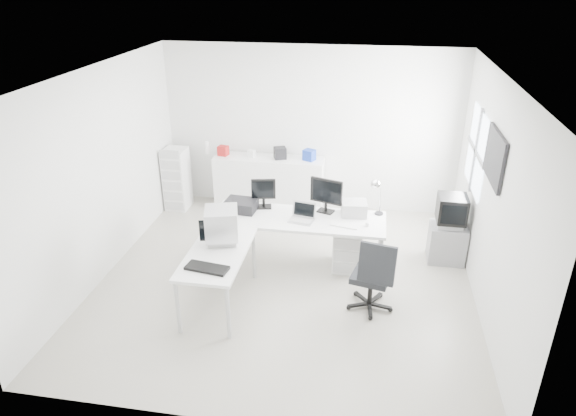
% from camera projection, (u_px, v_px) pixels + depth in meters
% --- Properties ---
extents(floor, '(5.00, 5.00, 0.01)m').
position_uv_depth(floor, '(286.00, 279.00, 7.09)').
color(floor, silver).
rests_on(floor, ground).
extents(ceiling, '(5.00, 5.00, 0.01)m').
position_uv_depth(ceiling, '(285.00, 74.00, 5.88)').
color(ceiling, white).
rests_on(ceiling, back_wall).
extents(back_wall, '(5.00, 0.02, 2.80)m').
position_uv_depth(back_wall, '(310.00, 130.00, 8.71)').
color(back_wall, silver).
rests_on(back_wall, floor).
extents(left_wall, '(0.02, 5.00, 2.80)m').
position_uv_depth(left_wall, '(101.00, 174.00, 6.86)').
color(left_wall, silver).
rests_on(left_wall, floor).
extents(right_wall, '(0.02, 5.00, 2.80)m').
position_uv_depth(right_wall, '(492.00, 200.00, 6.11)').
color(right_wall, silver).
rests_on(right_wall, floor).
extents(window, '(0.02, 1.20, 1.10)m').
position_uv_depth(window, '(476.00, 151.00, 7.10)').
color(window, white).
rests_on(window, right_wall).
extents(wall_picture, '(0.04, 0.90, 0.60)m').
position_uv_depth(wall_picture, '(495.00, 157.00, 5.99)').
color(wall_picture, black).
rests_on(wall_picture, right_wall).
extents(main_desk, '(2.40, 0.80, 0.75)m').
position_uv_depth(main_desk, '(299.00, 241.00, 7.30)').
color(main_desk, silver).
rests_on(main_desk, floor).
extents(side_desk, '(0.70, 1.40, 0.75)m').
position_uv_depth(side_desk, '(219.00, 278.00, 6.44)').
color(side_desk, silver).
rests_on(side_desk, floor).
extents(drawer_pedestal, '(0.40, 0.50, 0.60)m').
position_uv_depth(drawer_pedestal, '(348.00, 248.00, 7.27)').
color(drawer_pedestal, silver).
rests_on(drawer_pedestal, floor).
extents(inkjet_printer, '(0.47, 0.38, 0.16)m').
position_uv_depth(inkjet_printer, '(241.00, 205.00, 7.32)').
color(inkjet_printer, black).
rests_on(inkjet_printer, main_desk).
extents(lcd_monitor_small, '(0.38, 0.26, 0.44)m').
position_uv_depth(lcd_monitor_small, '(264.00, 194.00, 7.35)').
color(lcd_monitor_small, black).
rests_on(lcd_monitor_small, main_desk).
extents(lcd_monitor_large, '(0.51, 0.33, 0.49)m').
position_uv_depth(lcd_monitor_large, '(326.00, 196.00, 7.20)').
color(lcd_monitor_large, black).
rests_on(lcd_monitor_large, main_desk).
extents(laptop, '(0.44, 0.44, 0.25)m').
position_uv_depth(laptop, '(301.00, 213.00, 6.99)').
color(laptop, '#B7B7BA').
rests_on(laptop, main_desk).
extents(white_keyboard, '(0.40, 0.20, 0.02)m').
position_uv_depth(white_keyboard, '(345.00, 226.00, 6.90)').
color(white_keyboard, silver).
rests_on(white_keyboard, main_desk).
extents(white_mouse, '(0.06, 0.06, 0.06)m').
position_uv_depth(white_mouse, '(368.00, 224.00, 6.89)').
color(white_mouse, silver).
rests_on(white_mouse, main_desk).
extents(laser_printer, '(0.38, 0.34, 0.20)m').
position_uv_depth(laser_printer, '(354.00, 208.00, 7.18)').
color(laser_printer, '#ACACAC').
rests_on(laser_printer, main_desk).
extents(desk_lamp, '(0.17, 0.17, 0.42)m').
position_uv_depth(desk_lamp, '(380.00, 200.00, 7.15)').
color(desk_lamp, silver).
rests_on(desk_lamp, main_desk).
extents(crt_monitor, '(0.46, 0.46, 0.43)m').
position_uv_depth(crt_monitor, '(222.00, 227.00, 6.41)').
color(crt_monitor, '#B7B7BA').
rests_on(crt_monitor, side_desk).
extents(black_keyboard, '(0.53, 0.27, 0.03)m').
position_uv_depth(black_keyboard, '(207.00, 268.00, 5.92)').
color(black_keyboard, black).
rests_on(black_keyboard, side_desk).
extents(office_chair, '(0.71, 0.71, 1.02)m').
position_uv_depth(office_chair, '(372.00, 272.00, 6.30)').
color(office_chair, black).
rests_on(office_chair, floor).
extents(tv_cabinet, '(0.52, 0.42, 0.56)m').
position_uv_depth(tv_cabinet, '(447.00, 243.00, 7.44)').
color(tv_cabinet, gray).
rests_on(tv_cabinet, floor).
extents(crt_tv, '(0.50, 0.48, 0.45)m').
position_uv_depth(crt_tv, '(451.00, 212.00, 7.22)').
color(crt_tv, black).
rests_on(crt_tv, tv_cabinet).
extents(sideboard, '(1.89, 0.47, 0.94)m').
position_uv_depth(sideboard, '(269.00, 183.00, 8.98)').
color(sideboard, silver).
rests_on(sideboard, floor).
extents(clutter_box_a, '(0.19, 0.18, 0.16)m').
position_uv_depth(clutter_box_a, '(223.00, 151.00, 8.86)').
color(clutter_box_a, '#A61817').
rests_on(clutter_box_a, sideboard).
extents(clutter_box_b, '(0.15, 0.13, 0.12)m').
position_uv_depth(clutter_box_b, '(251.00, 153.00, 8.80)').
color(clutter_box_b, silver).
rests_on(clutter_box_b, sideboard).
extents(clutter_box_c, '(0.25, 0.24, 0.19)m').
position_uv_depth(clutter_box_c, '(280.00, 153.00, 8.71)').
color(clutter_box_c, black).
rests_on(clutter_box_c, sideboard).
extents(clutter_box_d, '(0.23, 0.22, 0.18)m').
position_uv_depth(clutter_box_d, '(309.00, 155.00, 8.63)').
color(clutter_box_d, '#1737A6').
rests_on(clutter_box_d, sideboard).
extents(clutter_bottle, '(0.07, 0.07, 0.22)m').
position_uv_depth(clutter_bottle, '(207.00, 148.00, 8.93)').
color(clutter_bottle, silver).
rests_on(clutter_bottle, sideboard).
extents(filing_cabinet, '(0.38, 0.45, 1.08)m').
position_uv_depth(filing_cabinet, '(177.00, 179.00, 8.99)').
color(filing_cabinet, silver).
rests_on(filing_cabinet, floor).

